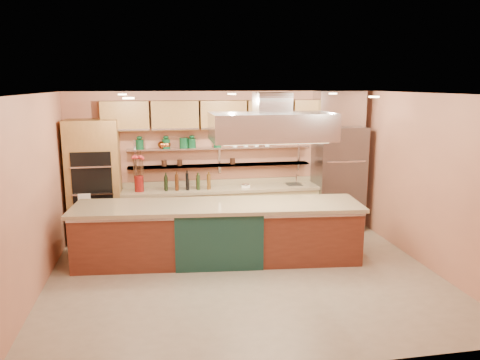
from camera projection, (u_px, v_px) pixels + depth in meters
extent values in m
cube|color=tan|center=(245.00, 277.00, 7.29)|extent=(6.00, 5.00, 0.02)
cube|color=black|center=(245.00, 94.00, 6.72)|extent=(6.00, 5.00, 0.02)
cube|color=tan|center=(222.00, 162.00, 9.42)|extent=(6.00, 0.04, 2.80)
cube|color=tan|center=(292.00, 244.00, 4.60)|extent=(6.00, 0.04, 2.80)
cube|color=tan|center=(33.00, 197.00, 6.49)|extent=(0.04, 5.00, 2.80)
cube|color=tan|center=(428.00, 181.00, 7.53)|extent=(0.04, 5.00, 2.80)
cube|color=olive|center=(95.00, 181.00, 8.73)|extent=(0.95, 0.64, 2.30)
cube|color=slate|center=(338.00, 178.00, 9.55)|extent=(0.95, 0.72, 2.10)
cube|color=tan|center=(222.00, 210.00, 9.31)|extent=(3.84, 0.64, 0.93)
cube|color=silver|center=(220.00, 165.00, 9.29)|extent=(3.60, 0.26, 0.03)
cube|color=silver|center=(220.00, 148.00, 9.22)|extent=(3.60, 0.26, 0.03)
cube|color=olive|center=(223.00, 115.00, 9.05)|extent=(4.60, 0.36, 0.55)
cube|color=silver|center=(272.00, 127.00, 7.67)|extent=(2.00, 1.00, 0.45)
cube|color=#FFE5A5|center=(243.00, 95.00, 6.92)|extent=(4.00, 2.80, 0.02)
cube|color=maroon|center=(218.00, 232.00, 7.87)|extent=(4.76, 1.46, 0.98)
cylinder|color=maroon|center=(139.00, 184.00, 8.86)|extent=(0.19, 0.19, 0.30)
cube|color=black|center=(187.00, 182.00, 9.02)|extent=(0.98, 0.54, 0.30)
cube|color=white|center=(245.00, 185.00, 9.24)|extent=(0.19, 0.17, 0.09)
cylinder|color=silver|center=(296.00, 179.00, 9.51)|extent=(0.03, 0.03, 0.20)
ellipsoid|color=#B05928|center=(162.00, 145.00, 9.01)|extent=(0.22, 0.22, 0.14)
cylinder|color=#0E4323|center=(184.00, 143.00, 9.08)|extent=(0.21, 0.21, 0.20)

